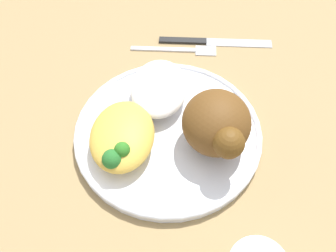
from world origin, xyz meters
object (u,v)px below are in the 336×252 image
(fork, at_px, (179,49))
(plate, at_px, (168,134))
(roasted_chicken, at_px, (217,124))
(knife, at_px, (206,41))
(rice_pile, at_px, (159,88))
(mac_cheese_with_broccoli, at_px, (122,137))

(fork, bearing_deg, plate, -1.90)
(roasted_chicken, xyz_separation_m, knife, (-0.21, -0.01, -0.05))
(plate, distance_m, fork, 0.18)
(rice_pile, relative_size, knife, 0.58)
(mac_cheese_with_broccoli, bearing_deg, roasted_chicken, 96.72)
(rice_pile, distance_m, mac_cheese_with_broccoli, 0.10)
(roasted_chicken, distance_m, rice_pile, 0.11)
(roasted_chicken, height_order, fork, roasted_chicken)
(knife, bearing_deg, plate, -14.08)
(fork, height_order, knife, knife)
(plate, xyz_separation_m, rice_pile, (-0.06, -0.02, 0.02))
(roasted_chicken, relative_size, rice_pile, 0.99)
(rice_pile, xyz_separation_m, mac_cheese_with_broccoli, (0.09, -0.04, 0.00))
(plate, relative_size, mac_cheese_with_broccoli, 2.29)
(plate, bearing_deg, knife, 165.92)
(plate, bearing_deg, roasted_chicken, 77.93)
(plate, bearing_deg, fork, 178.10)
(mac_cheese_with_broccoli, bearing_deg, plate, 115.62)
(plate, bearing_deg, mac_cheese_with_broccoli, -64.38)
(fork, bearing_deg, knife, 117.13)
(roasted_chicken, bearing_deg, knife, -176.01)
(fork, bearing_deg, mac_cheese_with_broccoli, -17.67)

